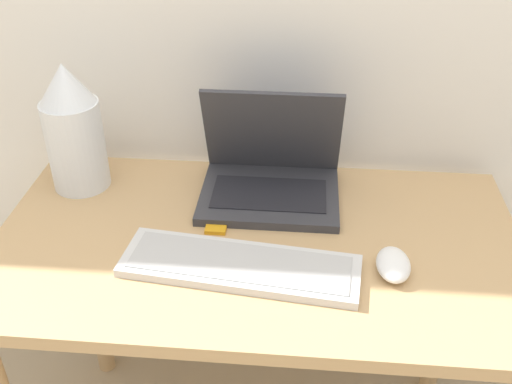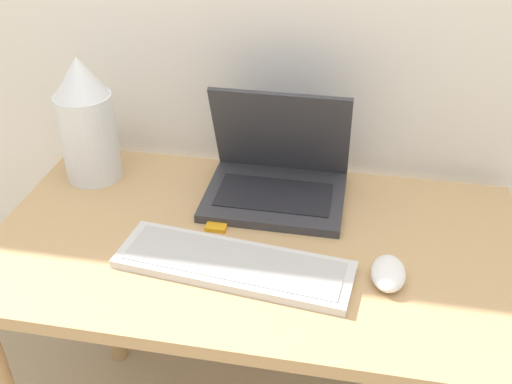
{
  "view_description": "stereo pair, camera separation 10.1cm",
  "coord_description": "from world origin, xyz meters",
  "px_view_note": "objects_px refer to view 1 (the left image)",
  "views": [
    {
      "loc": [
        0.09,
        -0.69,
        1.51
      ],
      "look_at": [
        -0.0,
        0.34,
        0.84
      ],
      "focal_mm": 42.0,
      "sensor_mm": 36.0,
      "label": 1
    },
    {
      "loc": [
        0.19,
        -0.67,
        1.51
      ],
      "look_at": [
        -0.0,
        0.34,
        0.84
      ],
      "focal_mm": 42.0,
      "sensor_mm": 36.0,
      "label": 2
    }
  ],
  "objects_px": {
    "laptop": "(271,173)",
    "mp3_player": "(217,224)",
    "vase": "(73,129)",
    "keyboard": "(240,266)",
    "mouse": "(393,265)"
  },
  "relations": [
    {
      "from": "laptop",
      "to": "keyboard",
      "type": "height_order",
      "value": "laptop"
    },
    {
      "from": "keyboard",
      "to": "laptop",
      "type": "bearing_deg",
      "value": 81.93
    },
    {
      "from": "vase",
      "to": "mp3_player",
      "type": "distance_m",
      "value": 0.4
    },
    {
      "from": "keyboard",
      "to": "mp3_player",
      "type": "xyz_separation_m",
      "value": [
        -0.07,
        0.14,
        -0.01
      ]
    },
    {
      "from": "mouse",
      "to": "mp3_player",
      "type": "relative_size",
      "value": 1.58
    },
    {
      "from": "laptop",
      "to": "mouse",
      "type": "relative_size",
      "value": 3.02
    },
    {
      "from": "laptop",
      "to": "mouse",
      "type": "xyz_separation_m",
      "value": [
        0.26,
        -0.26,
        -0.04
      ]
    },
    {
      "from": "laptop",
      "to": "mp3_player",
      "type": "relative_size",
      "value": 4.77
    },
    {
      "from": "laptop",
      "to": "vase",
      "type": "relative_size",
      "value": 1.04
    },
    {
      "from": "keyboard",
      "to": "vase",
      "type": "relative_size",
      "value": 1.58
    },
    {
      "from": "mouse",
      "to": "keyboard",
      "type": "bearing_deg",
      "value": -176.22
    },
    {
      "from": "mouse",
      "to": "mp3_player",
      "type": "distance_m",
      "value": 0.38
    },
    {
      "from": "laptop",
      "to": "keyboard",
      "type": "xyz_separation_m",
      "value": [
        -0.04,
        -0.28,
        -0.04
      ]
    },
    {
      "from": "mouse",
      "to": "mp3_player",
      "type": "bearing_deg",
      "value": 161.77
    },
    {
      "from": "laptop",
      "to": "mp3_player",
      "type": "xyz_separation_m",
      "value": [
        -0.11,
        -0.14,
        -0.05
      ]
    }
  ]
}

